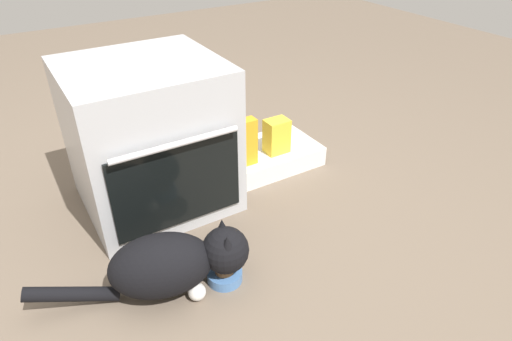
% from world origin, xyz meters
% --- Properties ---
extents(ground, '(8.00, 8.00, 0.00)m').
position_xyz_m(ground, '(0.00, 0.00, 0.00)').
color(ground, '#6B5B4C').
extents(oven, '(0.64, 0.65, 0.67)m').
position_xyz_m(oven, '(-0.03, 0.43, 0.34)').
color(oven, '#B7BABF').
rests_on(oven, ground).
extents(pantry_cabinet, '(0.51, 0.34, 0.10)m').
position_xyz_m(pantry_cabinet, '(0.60, 0.43, 0.05)').
color(pantry_cabinet, white).
rests_on(pantry_cabinet, ground).
extents(food_bowl, '(0.14, 0.14, 0.07)m').
position_xyz_m(food_bowl, '(-0.00, -0.20, 0.03)').
color(food_bowl, '#4C7AB7').
rests_on(food_bowl, ground).
extents(cat, '(0.77, 0.33, 0.25)m').
position_xyz_m(cat, '(-0.18, -0.15, 0.13)').
color(cat, black).
rests_on(cat, ground).
extents(juice_carton, '(0.09, 0.06, 0.24)m').
position_xyz_m(juice_carton, '(0.42, 0.35, 0.22)').
color(juice_carton, orange).
rests_on(juice_carton, pantry_cabinet).
extents(snack_bag, '(0.12, 0.09, 0.18)m').
position_xyz_m(snack_bag, '(0.61, 0.37, 0.19)').
color(snack_bag, yellow).
rests_on(snack_bag, pantry_cabinet).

